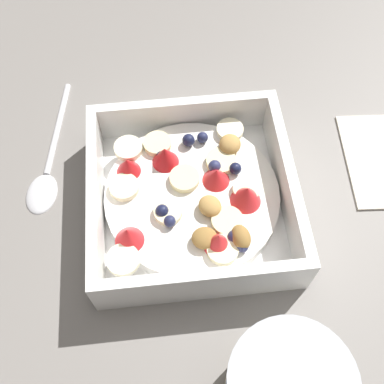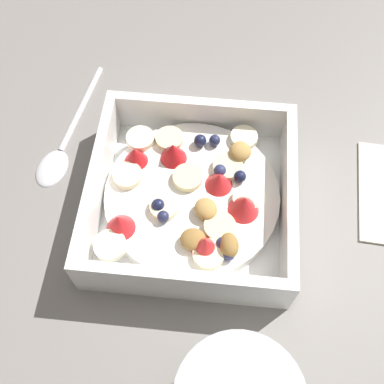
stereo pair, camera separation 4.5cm
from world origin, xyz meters
name	(u,v)px [view 1 (the left image)]	position (x,y,z in m)	size (l,w,h in m)	color
ground_plane	(181,224)	(0.00, 0.00, 0.00)	(2.40, 2.40, 0.00)	gray
fruit_bowl	(192,197)	(-0.01, -0.02, 0.02)	(0.20, 0.20, 0.06)	white
spoon	(46,170)	(0.14, -0.08, 0.00)	(0.05, 0.17, 0.01)	silver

